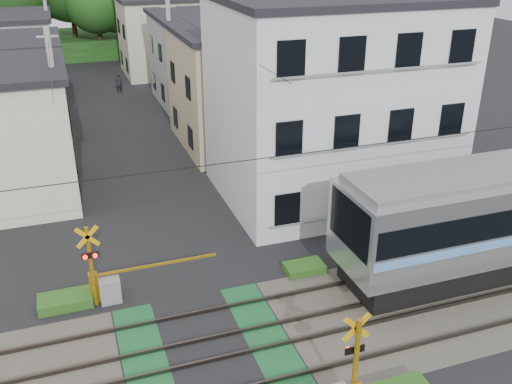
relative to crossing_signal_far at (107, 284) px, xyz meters
name	(u,v)px	position (x,y,z in m)	size (l,w,h in m)	color
ground	(208,351)	(2.59, -3.65, -0.71)	(120.00, 120.00, 0.00)	black
track_bed	(208,350)	(2.59, -3.65, -0.67)	(120.00, 120.00, 0.14)	#47423A
crossing_signal_far	(107,284)	(0.00, 0.00, 0.00)	(4.74, 0.65, 3.09)	#ECA80C
apartment_block	(331,100)	(11.09, 5.84, 3.94)	(10.20, 8.36, 9.30)	white
houses_row	(111,69)	(2.84, 22.27, 2.53)	(22.07, 31.35, 6.80)	beige
catenary	(390,214)	(8.59, -3.62, 2.98)	(60.00, 5.04, 7.00)	#2D2D33
utility_poles	(94,67)	(1.53, 19.35, 3.37)	(7.90, 42.00, 8.00)	#A5A5A0
pedestrian	(119,83)	(3.81, 28.41, 0.10)	(0.59, 0.39, 1.63)	black
weed_patches	(263,336)	(4.34, -3.74, -0.53)	(10.25, 8.80, 0.40)	#2D5E1E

